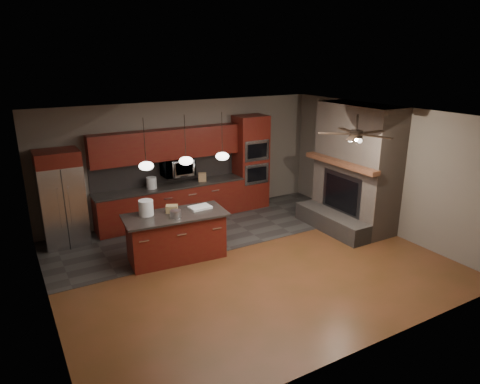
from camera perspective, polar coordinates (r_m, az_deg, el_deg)
ground at (r=8.37m, az=0.97°, el=-9.25°), size 7.00×7.00×0.00m
ceiling at (r=7.53m, az=1.08°, el=10.11°), size 7.00×6.00×0.02m
back_wall at (r=10.43m, az=-7.49°, el=4.31°), size 7.00×0.02×2.80m
right_wall at (r=10.03m, az=18.49°, el=2.98°), size 0.02×6.00×2.80m
left_wall at (r=6.84m, az=-25.12°, el=-4.57°), size 0.02×6.00×2.80m
slate_tile_patch at (r=9.81m, az=-4.44°, el=-5.05°), size 7.00×2.40×0.01m
fireplace_column at (r=9.99m, az=14.96°, el=2.63°), size 1.30×2.10×2.80m
back_cabinetry at (r=10.16m, az=-9.28°, el=0.91°), size 3.59×0.64×2.20m
oven_tower at (r=10.96m, az=1.43°, el=3.99°), size 0.80×0.63×2.38m
microwave at (r=10.13m, az=-8.35°, el=3.28°), size 0.73×0.41×0.50m
refrigerator at (r=9.49m, az=-22.66°, el=-0.80°), size 0.85×0.75×2.01m
kitchen_island at (r=8.40m, az=-8.48°, el=-5.85°), size 2.02×1.05×0.92m
white_bucket at (r=8.23m, az=-12.42°, el=-2.07°), size 0.36×0.36×0.30m
paint_can at (r=8.05m, az=-8.60°, el=-2.90°), size 0.23×0.23×0.14m
paint_tray at (r=8.48m, az=-5.35°, el=-2.04°), size 0.43×0.31×0.04m
cardboard_box at (r=8.32m, az=-9.08°, el=-2.22°), size 0.27×0.24×0.14m
counter_bucket at (r=9.94m, az=-11.72°, el=1.20°), size 0.30×0.30×0.26m
counter_box at (r=10.34m, az=-5.05°, el=1.99°), size 0.23×0.20×0.20m
pendant_left at (r=7.65m, az=-12.40°, el=3.45°), size 0.26×0.26×0.92m
pendant_center at (r=7.90m, az=-7.22°, el=4.17°), size 0.26×0.26×0.92m
pendant_right at (r=8.20m, az=-2.38°, el=4.81°), size 0.26×0.26×0.92m
ceiling_fan at (r=8.06m, az=15.24°, el=7.54°), size 1.27×1.33×0.41m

